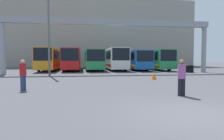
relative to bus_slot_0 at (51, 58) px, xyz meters
name	(u,v)px	position (x,y,z in m)	size (l,w,h in m)	color
ground_plane	(194,115)	(8.26, -26.38, -1.87)	(200.00, 200.00, 0.00)	#47474C
building_backdrop	(96,35)	(8.26, 18.10, 5.82)	(45.49, 12.00, 15.38)	gray
overhead_gantry	(111,29)	(8.26, -8.11, 3.51)	(24.95, 0.80, 6.47)	gray
bus_slot_0	(51,58)	(0.00, 0.00, 0.00)	(2.47, 12.40, 3.25)	orange
bus_slot_1	(72,58)	(3.30, -0.61, -0.03)	(2.44, 11.19, 3.19)	red
bus_slot_2	(93,59)	(6.61, -0.15, -0.10)	(2.59, 12.11, 3.08)	#268C4C
bus_slot_3	(115,58)	(9.91, -0.99, 0.03)	(2.58, 10.43, 3.31)	silver
bus_slot_4	(134,59)	(13.21, -0.19, -0.16)	(2.59, 12.03, 2.97)	#1959A5
bus_slot_5	(155,59)	(16.52, -1.19, -0.08)	(2.54, 10.02, 3.11)	#268C4C
pedestrian_far_center	(182,77)	(9.45, -23.32, -0.97)	(0.35, 0.35, 1.70)	black
pedestrian_mid_left	(23,74)	(1.66, -20.44, -0.98)	(0.35, 0.35, 1.68)	navy
traffic_cone	(154,76)	(10.85, -15.89, -1.58)	(0.48, 0.48, 0.59)	orange
tire_stack	(190,69)	(18.53, -8.08, -1.39)	(1.04, 1.04, 0.96)	black
lamp_post	(49,28)	(1.60, -11.19, 2.97)	(0.36, 0.36, 8.96)	#595B60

